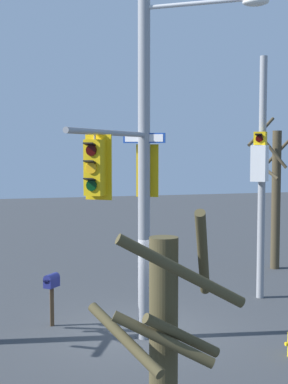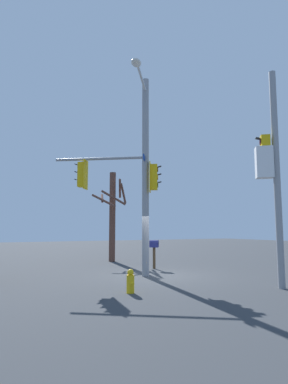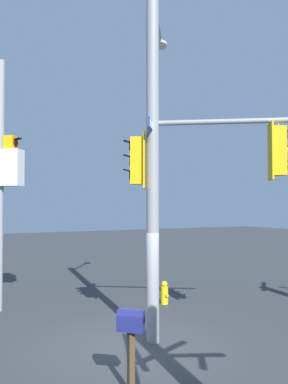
% 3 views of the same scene
% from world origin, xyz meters
% --- Properties ---
extents(ground_plane, '(80.00, 80.00, 0.00)m').
position_xyz_m(ground_plane, '(0.00, 0.00, 0.00)').
color(ground_plane, '#35383C').
extents(main_signal_pole_assembly, '(4.91, 3.97, 8.60)m').
position_xyz_m(main_signal_pole_assembly, '(0.18, 0.90, 4.55)').
color(main_signal_pole_assembly, gray).
rests_on(main_signal_pole_assembly, ground).
extents(secondary_pole_assembly, '(0.71, 0.79, 7.56)m').
position_xyz_m(secondary_pole_assembly, '(-4.42, -2.06, 4.09)').
color(secondary_pole_assembly, gray).
rests_on(secondary_pole_assembly, ground).
extents(fire_hydrant, '(0.38, 0.24, 0.73)m').
position_xyz_m(fire_hydrant, '(-2.90, 2.58, 0.34)').
color(fire_hydrant, yellow).
rests_on(fire_hydrant, ground).
extents(mailbox, '(0.47, 0.49, 1.41)m').
position_xyz_m(mailbox, '(2.13, -1.12, 1.11)').
color(mailbox, '#4C3823').
rests_on(mailbox, ground).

